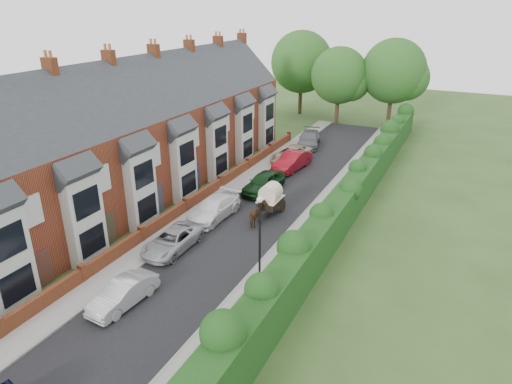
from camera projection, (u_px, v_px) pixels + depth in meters
ground at (164, 308)px, 22.80m from camera, size 140.00×140.00×0.00m
road at (252, 219)px, 32.13m from camera, size 6.00×58.00×0.02m
pavement_hedge_side at (307, 230)px, 30.47m from camera, size 2.20×58.00×0.12m
pavement_house_side at (205, 208)px, 33.65m from camera, size 1.70×58.00×0.12m
kerb_hedge_side at (292, 227)px, 30.89m from camera, size 0.18×58.00×0.13m
kerb_house_side at (215, 210)px, 33.33m from camera, size 0.18×58.00×0.13m
hedge at (335, 214)px, 29.16m from camera, size 2.10×58.00×2.85m
terrace_row at (120, 143)px, 33.71m from camera, size 9.05×40.50×11.50m
garden_wall_row at (186, 206)px, 33.07m from camera, size 0.35×40.35×1.10m
lamppost at (260, 230)px, 23.49m from camera, size 0.32×0.32×5.16m
tree_far_left at (342, 77)px, 54.94m from camera, size 7.14×6.80×9.29m
tree_far_right at (397, 73)px, 53.95m from camera, size 7.98×7.60×10.31m
tree_far_back at (305, 64)px, 59.45m from camera, size 8.40×8.00×10.82m
car_silver_a at (123, 293)px, 22.85m from camera, size 1.68×4.05×1.30m
car_silver_b at (172, 241)px, 27.91m from camera, size 2.11×4.57×1.27m
car_white at (214, 208)px, 32.03m from camera, size 2.25×5.09×1.45m
car_green at (264, 182)px, 36.41m from camera, size 2.37×4.86×1.60m
car_red at (292, 161)px, 41.29m from camera, size 2.29×5.04×1.60m
car_beige at (291, 154)px, 43.35m from camera, size 3.05×5.41×1.43m
car_grey at (309, 139)px, 48.06m from camera, size 3.26×5.53×1.50m
horse at (258, 214)px, 30.92m from camera, size 1.06×1.99×1.62m
horse_cart at (271, 197)px, 32.44m from camera, size 1.45×3.21×2.32m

